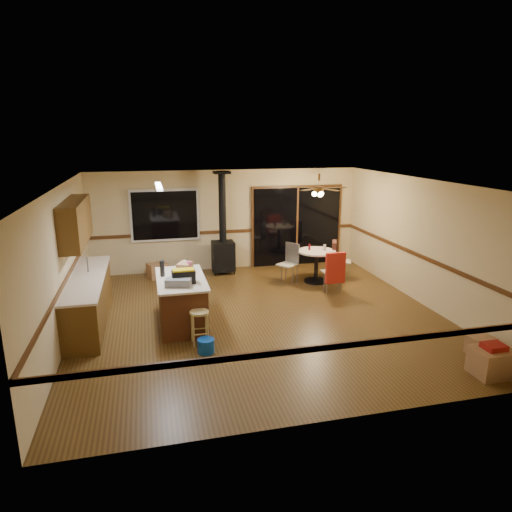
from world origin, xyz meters
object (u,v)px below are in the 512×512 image
object	(u,v)px
toolbox_grey	(178,282)
toolbox_black	(184,277)
chair_near	(335,268)
box_corner_b	(481,346)
bar_stool	(200,327)
box_under_window	(157,270)
wood_stove	(223,246)
kitchen_island	(182,301)
dining_table	(316,261)
chair_right	(335,255)
chair_left	(290,258)
blue_bucket	(206,346)
box_corner_a	(492,362)

from	to	relation	value
toolbox_grey	toolbox_black	world-z (taller)	toolbox_black
chair_near	toolbox_grey	bearing A→B (deg)	-158.65
toolbox_black	box_corner_b	size ratio (longest dim) A/B	1.08
bar_stool	box_under_window	size ratio (longest dim) A/B	1.28
wood_stove	bar_stool	xyz separation A→B (m)	(-1.08, -3.99, -0.43)
kitchen_island	dining_table	distance (m)	3.81
toolbox_black	box_under_window	size ratio (longest dim) A/B	0.90
toolbox_grey	chair_right	bearing A→B (deg)	31.02
kitchen_island	toolbox_grey	xyz separation A→B (m)	(-0.07, -0.45, 0.52)
box_under_window	box_corner_b	xyz separation A→B (m)	(4.96, -5.48, -0.03)
toolbox_black	box_corner_b	distance (m)	5.09
toolbox_black	chair_right	size ratio (longest dim) A/B	0.59
bar_stool	chair_left	distance (m)	3.86
toolbox_grey	chair_near	distance (m)	3.81
toolbox_grey	chair_right	world-z (taller)	toolbox_grey
bar_stool	chair_right	bearing A→B (deg)	38.02
toolbox_grey	box_under_window	size ratio (longest dim) A/B	0.95
dining_table	box_under_window	distance (m)	3.95
bar_stool	toolbox_grey	bearing A→B (deg)	121.12
kitchen_island	blue_bucket	world-z (taller)	kitchen_island
toolbox_grey	dining_table	bearing A→B (deg)	33.40
toolbox_black	box_corner_b	world-z (taller)	toolbox_black
wood_stove	box_corner_a	xyz separation A→B (m)	(2.99, -6.05, -0.52)
box_under_window	box_corner_a	xyz separation A→B (m)	(4.65, -6.07, 0.02)
blue_bucket	box_corner_b	distance (m)	4.46
chair_left	chair_near	size ratio (longest dim) A/B	0.80
toolbox_black	box_under_window	xyz separation A→B (m)	(-0.40, 3.37, -0.83)
toolbox_grey	box_corner_a	distance (m)	5.11
kitchen_island	chair_right	xyz separation A→B (m)	(3.89, 1.93, 0.14)
dining_table	chair_right	xyz separation A→B (m)	(0.53, 0.12, 0.07)
toolbox_black	box_corner_a	bearing A→B (deg)	-32.36
chair_left	blue_bucket	bearing A→B (deg)	-127.20
blue_bucket	dining_table	size ratio (longest dim) A/B	0.31
blue_bucket	box_corner_a	world-z (taller)	box_corner_a
kitchen_island	wood_stove	distance (m)	3.33
chair_right	box_corner_b	size ratio (longest dim) A/B	1.84
box_under_window	dining_table	bearing A→B (deg)	-18.69
toolbox_black	box_corner_b	bearing A→B (deg)	-24.75
bar_stool	box_corner_a	bearing A→B (deg)	-26.89
bar_stool	blue_bucket	distance (m)	0.40
toolbox_black	box_corner_a	xyz separation A→B (m)	(4.26, -2.70, -0.81)
bar_stool	wood_stove	bearing A→B (deg)	74.85
dining_table	chair_left	size ratio (longest dim) A/B	1.62
blue_bucket	toolbox_black	bearing A→B (deg)	103.95
dining_table	chair_left	bearing A→B (deg)	165.43
kitchen_island	box_under_window	world-z (taller)	kitchen_island
toolbox_black	dining_table	bearing A→B (deg)	32.42
wood_stove	kitchen_island	bearing A→B (deg)	-113.09
bar_stool	box_corner_b	xyz separation A→B (m)	(4.37, -1.47, -0.14)
dining_table	chair_near	world-z (taller)	chair_near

